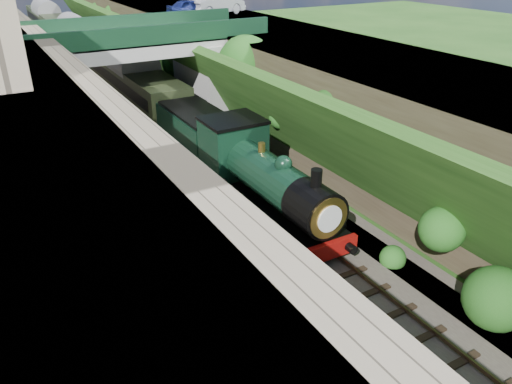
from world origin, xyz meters
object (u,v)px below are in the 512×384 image
Objects in this scene: tree at (246,66)px; car_silver at (216,4)px; tender at (198,138)px; car_blue at (192,8)px; locomotive at (263,181)px; road_bridge at (147,69)px.

tree is 1.27× the size of car_silver.
tender is (-8.46, -14.82, -5.49)m from car_silver.
car_silver is at bearing -80.32° from car_blue.
tree is 6.28m from tender.
locomotive is (-4.71, -10.20, -2.75)m from tree.
car_silver is 0.86× the size of tender.
tree is 11.87m from car_blue.
car_blue is at bearing 82.89° from car_silver.
road_bridge reaches higher than tree.
car_silver is at bearing 69.14° from locomotive.
car_blue is 0.68× the size of tender.
locomotive is 1.70× the size of tender.
car_blue reaches higher than road_bridge.
road_bridge is at bearing 91.94° from tender.
car_blue is (1.37, 11.56, 2.30)m from tree.
car_blue is 0.40× the size of locomotive.
tender is at bearing -148.94° from tree.
car_blue is 2.41m from car_silver.
road_bridge is 2.42× the size of tree.
road_bridge reaches higher than locomotive.
car_blue is at bearing 83.22° from tree.
tree is at bearing 65.20° from locomotive.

